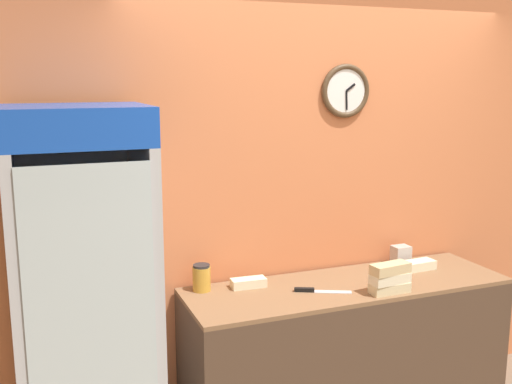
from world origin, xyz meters
name	(u,v)px	position (x,y,z in m)	size (l,w,h in m)	color
wall_back	(322,195)	(0.00, 1.20, 1.35)	(5.20, 0.09, 2.70)	#D17547
prep_counter	(346,353)	(0.00, 0.85, 0.44)	(1.95, 0.60, 0.88)	#4C3828
beverage_cooler	(84,287)	(-1.50, 0.86, 1.06)	(0.66, 0.67, 1.96)	#B2B7BC
sandwich_stack_bottom	(389,288)	(0.14, 0.63, 0.91)	(0.23, 0.10, 0.06)	beige
sandwich_stack_middle	(390,278)	(0.14, 0.63, 0.97)	(0.24, 0.11, 0.06)	beige
sandwich_stack_top	(390,269)	(0.14, 0.63, 1.03)	(0.24, 0.12, 0.06)	tan
sandwich_flat_left	(419,265)	(0.55, 0.92, 0.91)	(0.21, 0.11, 0.06)	beige
sandwich_flat_right	(248,283)	(-0.57, 1.01, 0.91)	(0.21, 0.10, 0.05)	beige
chefs_knife	(315,291)	(-0.25, 0.80, 0.89)	(0.31, 0.17, 0.02)	silver
condiment_jar	(202,278)	(-0.84, 1.05, 0.96)	(0.10, 0.10, 0.15)	gold
napkin_dispenser	(401,255)	(0.51, 1.06, 0.94)	(0.11, 0.09, 0.12)	#B7B2AD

